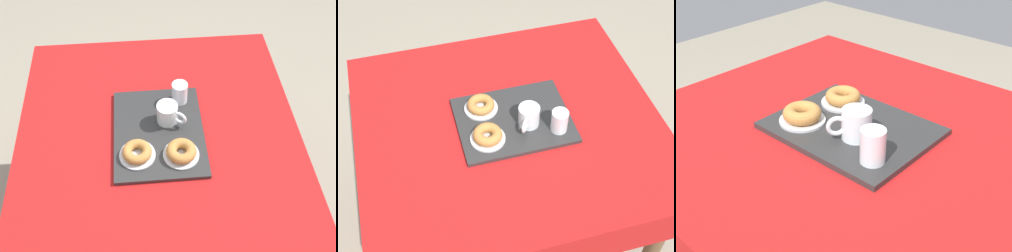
# 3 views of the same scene
# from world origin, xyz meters

# --- Properties ---
(dining_table) EXTENTS (1.16, 1.08, 0.77)m
(dining_table) POSITION_xyz_m (0.00, 0.00, 0.67)
(dining_table) COLOR red
(dining_table) RESTS_ON ground
(serving_tray) EXTENTS (0.43, 0.34, 0.02)m
(serving_tray) POSITION_xyz_m (-0.02, -0.00, 0.78)
(serving_tray) COLOR #2D2D2D
(serving_tray) RESTS_ON dining_table
(tea_mug_left) EXTENTS (0.09, 0.11, 0.08)m
(tea_mug_left) POSITION_xyz_m (-0.07, 0.04, 0.83)
(tea_mug_left) COLOR white
(tea_mug_left) RESTS_ON serving_tray
(water_glass_near) EXTENTS (0.06, 0.06, 0.09)m
(water_glass_near) POSITION_xyz_m (-0.17, 0.09, 0.83)
(water_glass_near) COLOR white
(water_glass_near) RESTS_ON serving_tray
(donut_plate_left) EXTENTS (0.13, 0.13, 0.01)m
(donut_plate_left) POSITION_xyz_m (0.09, -0.08, 0.79)
(donut_plate_left) COLOR silver
(donut_plate_left) RESTS_ON serving_tray
(sugar_donut_left) EXTENTS (0.11, 0.11, 0.03)m
(sugar_donut_left) POSITION_xyz_m (0.09, -0.08, 0.81)
(sugar_donut_left) COLOR #BC7F3D
(sugar_donut_left) RESTS_ON donut_plate_left
(donut_plate_right) EXTENTS (0.13, 0.13, 0.01)m
(donut_plate_right) POSITION_xyz_m (0.10, 0.07, 0.79)
(donut_plate_right) COLOR silver
(donut_plate_right) RESTS_ON serving_tray
(sugar_donut_right) EXTENTS (0.11, 0.11, 0.04)m
(sugar_donut_right) POSITION_xyz_m (0.10, 0.07, 0.81)
(sugar_donut_right) COLOR #BC7F3D
(sugar_donut_right) RESTS_ON donut_plate_right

